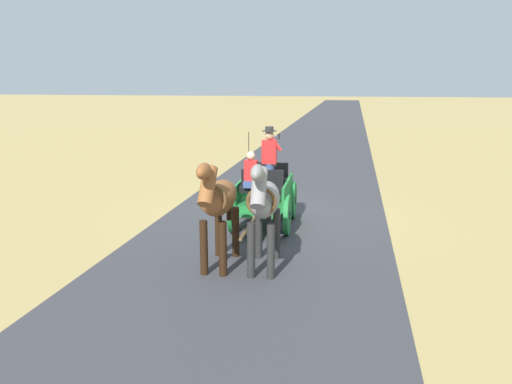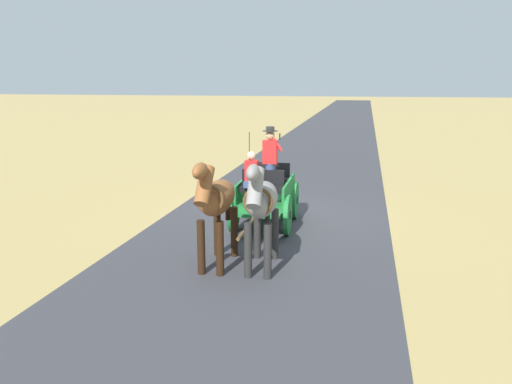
# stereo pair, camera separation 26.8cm
# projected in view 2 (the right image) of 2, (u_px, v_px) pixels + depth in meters

# --- Properties ---
(ground_plane) EXTENTS (200.00, 200.00, 0.00)m
(ground_plane) POSITION_uv_depth(u_px,v_px,m) (275.00, 218.00, 13.51)
(ground_plane) COLOR tan
(road_surface) EXTENTS (5.88, 160.00, 0.01)m
(road_surface) POSITION_uv_depth(u_px,v_px,m) (275.00, 218.00, 13.51)
(road_surface) COLOR #38383D
(road_surface) RESTS_ON ground
(horse_drawn_carriage) EXTENTS (1.46, 4.51, 2.50)m
(horse_drawn_carriage) POSITION_uv_depth(u_px,v_px,m) (266.00, 194.00, 12.64)
(horse_drawn_carriage) COLOR #1E7233
(horse_drawn_carriage) RESTS_ON ground
(horse_near_side) EXTENTS (0.64, 2.13, 2.21)m
(horse_near_side) POSITION_uv_depth(u_px,v_px,m) (261.00, 203.00, 9.54)
(horse_near_side) COLOR gray
(horse_near_side) RESTS_ON ground
(horse_off_side) EXTENTS (0.57, 2.13, 2.21)m
(horse_off_side) POSITION_uv_depth(u_px,v_px,m) (216.00, 201.00, 9.70)
(horse_off_side) COLOR brown
(horse_off_side) RESTS_ON ground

